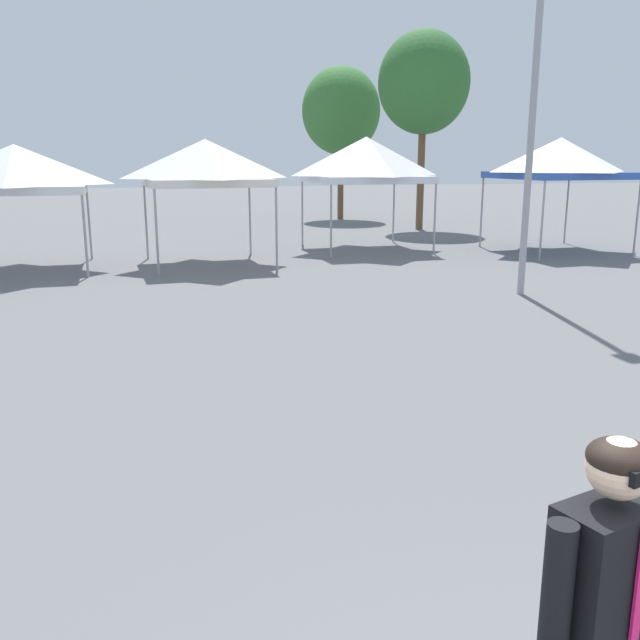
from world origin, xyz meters
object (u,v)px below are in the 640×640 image
canopy_tent_center (15,169)px  canopy_tent_left_of_center (206,163)px  tree_behind_tents_left (424,83)px  tree_behind_tents_right (341,111)px  canopy_tent_behind_right (560,158)px  canopy_tent_far_left (366,160)px  person_foreground (602,621)px  light_pole_opposite_side (538,33)px

canopy_tent_center → canopy_tent_left_of_center: bearing=-1.5°
tree_behind_tents_left → tree_behind_tents_right: size_ratio=1.10×
canopy_tent_left_of_center → tree_behind_tents_right: (7.45, 12.76, 2.23)m
canopy_tent_behind_right → tree_behind_tents_right: size_ratio=0.51×
canopy_tent_left_of_center → canopy_tent_far_left: (5.02, 1.85, 0.07)m
canopy_tent_center → tree_behind_tents_left: (13.74, 7.10, 3.07)m
canopy_tent_behind_right → tree_behind_tents_right: (-3.03, 12.79, 2.11)m
canopy_tent_behind_right → person_foreground: size_ratio=1.97×
canopy_tent_far_left → tree_behind_tents_right: tree_behind_tents_right is taller
canopy_tent_left_of_center → light_pole_opposite_side: bearing=-45.2°
tree_behind_tents_left → canopy_tent_far_left: bearing=-127.3°
canopy_tent_center → tree_behind_tents_right: size_ratio=0.49×
canopy_tent_left_of_center → person_foreground: size_ratio=1.87×
light_pole_opposite_side → tree_behind_tents_left: bearing=76.1°
canopy_tent_behind_right → tree_behind_tents_right: 13.31m
tree_behind_tents_left → canopy_tent_center: bearing=-152.7°
tree_behind_tents_left → tree_behind_tents_right: 5.82m
canopy_tent_center → person_foreground: bearing=-74.9°
canopy_tent_left_of_center → canopy_tent_behind_right: 10.48m
person_foreground → canopy_tent_behind_right: bearing=57.1°
tree_behind_tents_left → person_foreground: bearing=-111.4°
light_pole_opposite_side → canopy_tent_left_of_center: bearing=134.8°
light_pole_opposite_side → person_foreground: bearing=-119.7°
canopy_tent_center → canopy_tent_behind_right: canopy_tent_behind_right is taller
person_foreground → tree_behind_tents_right: size_ratio=0.26×
person_foreground → tree_behind_tents_left: tree_behind_tents_left is taller
canopy_tent_center → person_foreground: (4.47, -16.57, -1.48)m
person_foreground → light_pole_opposite_side: bearing=60.3°
light_pole_opposite_side → canopy_tent_center: bearing=150.1°
canopy_tent_far_left → canopy_tent_behind_right: canopy_tent_far_left is taller
canopy_tent_behind_right → light_pole_opposite_side: size_ratio=0.39×
canopy_tent_center → tree_behind_tents_right: (12.07, 12.64, 2.37)m
canopy_tent_left_of_center → tree_behind_tents_right: bearing=59.7°
canopy_tent_far_left → person_foreground: (-5.17, -18.30, -1.70)m
canopy_tent_behind_right → person_foreground: 19.64m
canopy_tent_left_of_center → canopy_tent_center: bearing=178.5°
canopy_tent_behind_right → light_pole_opposite_side: bearing=-128.2°
tree_behind_tents_left → canopy_tent_behind_right: bearing=-79.3°
canopy_tent_left_of_center → canopy_tent_far_left: size_ratio=0.97×
person_foreground → light_pole_opposite_side: 12.81m
person_foreground → tree_behind_tents_left: bearing=68.6°
canopy_tent_far_left → tree_behind_tents_left: tree_behind_tents_left is taller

